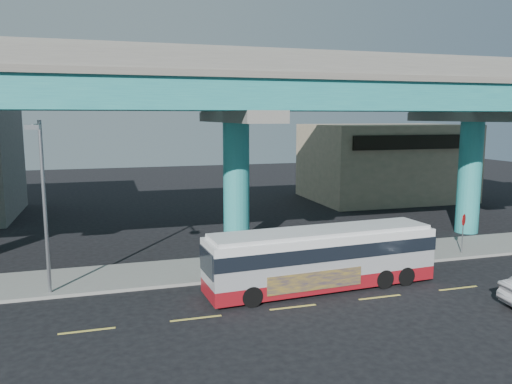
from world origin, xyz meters
name	(u,v)px	position (x,y,z in m)	size (l,w,h in m)	color
ground	(290,305)	(0.00, 0.00, 0.00)	(120.00, 120.00, 0.00)	black
sidewalk	(253,265)	(0.00, 5.50, 0.07)	(70.00, 4.00, 0.15)	gray
lane_markings	(293,307)	(0.00, -0.30, 0.01)	(58.00, 0.12, 0.01)	#D8C64C
viaduct	(235,91)	(0.00, 9.11, 9.14)	(52.00, 12.40, 11.70)	teal
building_beige	(385,162)	(18.00, 22.98, 3.51)	(14.00, 10.23, 7.00)	tan
transit_bus	(322,256)	(2.05, 1.49, 1.50)	(10.83, 3.04, 2.74)	maroon
street_lamp	(42,184)	(-9.66, 3.45, 5.00)	(0.50, 2.44, 7.43)	gray
stop_sign	(463,225)	(11.78, 4.18, 1.73)	(0.56, 0.42, 2.24)	gray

